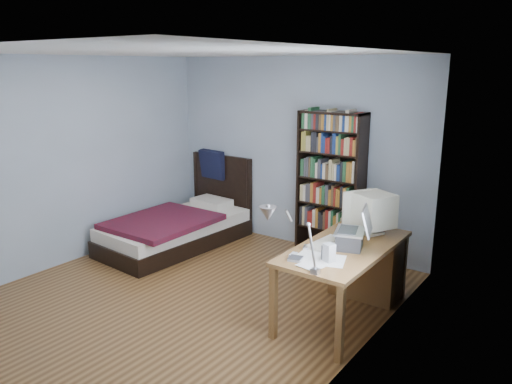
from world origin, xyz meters
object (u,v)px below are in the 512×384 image
Objects in this scene: crt_monitor at (372,210)px; desk_lamp at (276,221)px; soda_can at (347,232)px; keyboard at (326,243)px; laptop at (352,237)px; speaker at (329,253)px; bookshelf at (330,185)px; desk at (362,263)px; bed at (179,226)px.

crt_monitor is 1.65m from desk_lamp.
soda_can is (-0.14, -0.25, -0.19)m from crt_monitor.
desk_lamp is at bearing -78.13° from keyboard.
laptop is 0.26m from keyboard.
bookshelf is at bearing 136.26° from speaker.
desk_lamp is (-0.12, -1.10, 0.42)m from laptop.
crt_monitor reaches higher than soda_can.
desk_lamp is (-0.09, -1.62, 0.29)m from crt_monitor.
soda_can is at bearing -114.37° from desk.
keyboard reaches higher than desk.
desk is at bearing 78.49° from keyboard.
laptop is 2.60× the size of speaker.
bookshelf is (-0.71, 1.45, 0.18)m from keyboard.
laptop is at bearing -55.96° from bookshelf.
bed is at bearing 172.94° from soda_can.
laptop is 1.69m from bookshelf.
desk_lamp is 2.65m from bookshelf.
desk_lamp reaches higher than crt_monitor.
speaker is at bearing -19.94° from bed.
bed is (-2.72, 0.13, -0.16)m from desk.
crt_monitor is at bearing -1.50° from bed.
desk is 3.63× the size of keyboard.
laptop is 0.23× the size of bookshelf.
bed is (-2.63, 0.33, -0.53)m from soda_can.
soda_can reaches higher than desk.
speaker is at bearing -89.19° from crt_monitor.
soda_can is (-0.09, -0.20, 0.37)m from desk.
keyboard is at bearing 96.48° from desk_lamp.
crt_monitor is 0.65m from keyboard.
bookshelf reaches higher than laptop.
keyboard is (-0.12, 1.04, -0.52)m from desk_lamp.
crt_monitor is at bearing 86.86° from desk_lamp.
bookshelf is (-0.94, 1.40, 0.08)m from laptop.
keyboard is 0.43m from speaker.
keyboard is (-0.16, -0.52, 0.33)m from desk.
desk is 0.64m from keyboard.
desk is 9.37× the size of speaker.
crt_monitor is 0.34m from soda_can.
speaker is (-0.02, -0.42, -0.03)m from laptop.
laptop is (0.08, -0.47, 0.43)m from desk.
crt_monitor is (0.05, 0.05, 0.56)m from desk.
speaker is at bearing 81.50° from desk_lamp.
soda_can is at bearing 83.43° from keyboard.
desk_lamp is (-0.04, -1.57, 0.85)m from desk.
bookshelf is (-0.78, 1.13, 0.14)m from soda_can.
desk is 3.61× the size of laptop.
crt_monitor is 0.27× the size of bookshelf.
desk is 2.73m from bed.
keyboard is (-0.24, -0.06, -0.10)m from laptop.
soda_can is at bearing -118.76° from crt_monitor.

